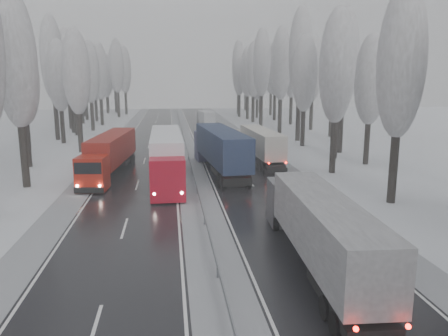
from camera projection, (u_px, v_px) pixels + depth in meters
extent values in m
plane|color=silver|center=(229.00, 323.00, 17.41)|extent=(260.00, 260.00, 0.00)
cube|color=black|center=(240.00, 169.00, 47.21)|extent=(7.50, 200.00, 0.03)
cube|color=black|center=(141.00, 171.00, 45.94)|extent=(7.50, 200.00, 0.03)
cube|color=#989BA0|center=(191.00, 170.00, 46.58)|extent=(3.00, 200.00, 0.04)
cube|color=#989BA0|center=(284.00, 168.00, 47.81)|extent=(2.40, 200.00, 0.04)
cube|color=#989BA0|center=(93.00, 173.00, 45.34)|extent=(2.40, 200.00, 0.04)
cube|color=slate|center=(191.00, 165.00, 46.46)|extent=(0.06, 200.00, 0.32)
cube|color=slate|center=(192.00, 171.00, 44.58)|extent=(0.12, 0.12, 0.60)
cube|color=slate|center=(182.00, 134.00, 75.69)|extent=(0.12, 0.12, 0.60)
cylinder|color=black|center=(393.00, 168.00, 33.90)|extent=(0.68, 0.68, 5.60)
ellipsoid|color=gray|center=(402.00, 62.00, 32.31)|extent=(3.60, 3.60, 11.45)
cylinder|color=black|center=(333.00, 146.00, 44.89)|extent=(0.68, 0.68, 5.62)
ellipsoid|color=gray|center=(337.00, 66.00, 43.29)|extent=(3.60, 3.60, 11.48)
cylinder|color=black|center=(367.00, 143.00, 49.51)|extent=(0.64, 0.64, 4.94)
ellipsoid|color=gray|center=(371.00, 79.00, 48.11)|extent=(3.60, 3.60, 10.09)
cylinder|color=black|center=(335.00, 137.00, 53.24)|extent=(0.66, 0.66, 5.32)
ellipsoid|color=gray|center=(339.00, 73.00, 51.72)|extent=(3.60, 3.60, 10.88)
cylinder|color=black|center=(340.00, 129.00, 57.30)|extent=(0.72, 0.72, 6.31)
ellipsoid|color=gray|center=(344.00, 58.00, 55.50)|extent=(3.60, 3.60, 12.90)
cylinder|color=black|center=(303.00, 127.00, 63.27)|extent=(0.67, 0.67, 5.38)
ellipsoid|color=gray|center=(305.00, 73.00, 61.74)|extent=(3.60, 3.60, 10.98)
cylinder|color=black|center=(334.00, 127.00, 68.00)|extent=(0.62, 0.62, 4.59)
ellipsoid|color=gray|center=(336.00, 84.00, 66.69)|extent=(3.60, 3.60, 9.39)
cylinder|color=black|center=(298.00, 119.00, 68.49)|extent=(0.76, 0.76, 6.95)
ellipsoid|color=gray|center=(300.00, 53.00, 66.51)|extent=(3.60, 3.60, 14.19)
cylinder|color=black|center=(331.00, 117.00, 73.25)|extent=(0.74, 0.74, 6.59)
ellipsoid|color=gray|center=(334.00, 60.00, 71.37)|extent=(3.60, 3.60, 13.46)
cylinder|color=black|center=(280.00, 115.00, 78.48)|extent=(0.72, 0.72, 6.37)
ellipsoid|color=gray|center=(281.00, 63.00, 76.66)|extent=(3.60, 3.60, 13.01)
cylinder|color=black|center=(311.00, 114.00, 83.27)|extent=(0.70, 0.70, 5.97)
ellipsoid|color=gray|center=(313.00, 68.00, 81.57)|extent=(3.60, 3.60, 12.20)
cylinder|color=black|center=(261.00, 110.00, 88.69)|extent=(0.74, 0.74, 6.65)
ellipsoid|color=gray|center=(262.00, 62.00, 86.79)|extent=(3.60, 3.60, 13.59)
cylinder|color=black|center=(291.00, 110.00, 93.52)|extent=(0.71, 0.71, 6.14)
ellipsoid|color=gray|center=(292.00, 68.00, 91.77)|extent=(3.60, 3.60, 12.54)
cylinder|color=black|center=(253.00, 109.00, 98.25)|extent=(0.71, 0.71, 6.05)
ellipsoid|color=gray|center=(254.00, 69.00, 96.53)|extent=(3.60, 3.60, 12.37)
cylinder|color=black|center=(274.00, 107.00, 102.83)|extent=(0.72, 0.72, 6.30)
ellipsoid|color=gray|center=(275.00, 68.00, 101.04)|extent=(3.60, 3.60, 12.87)
cylinder|color=black|center=(247.00, 107.00, 105.58)|extent=(0.70, 0.70, 5.88)
ellipsoid|color=gray|center=(248.00, 72.00, 103.91)|extent=(3.60, 3.60, 12.00)
cylinder|color=black|center=(257.00, 108.00, 109.95)|extent=(0.64, 0.64, 4.86)
ellipsoid|color=gray|center=(257.00, 80.00, 108.57)|extent=(3.60, 3.60, 9.92)
cylinder|color=black|center=(239.00, 105.00, 112.37)|extent=(0.70, 0.70, 5.98)
ellipsoid|color=gray|center=(239.00, 71.00, 110.67)|extent=(3.60, 3.60, 12.21)
cylinder|color=black|center=(271.00, 104.00, 117.35)|extent=(0.71, 0.71, 6.19)
ellipsoid|color=gray|center=(271.00, 70.00, 115.59)|extent=(3.60, 3.60, 12.64)
cylinder|color=black|center=(238.00, 102.00, 122.01)|extent=(0.75, 0.75, 6.86)
ellipsoid|color=gray|center=(238.00, 66.00, 120.06)|extent=(3.60, 3.60, 14.01)
cylinder|color=black|center=(260.00, 103.00, 126.88)|extent=(0.68, 0.68, 5.55)
ellipsoid|color=gray|center=(260.00, 75.00, 125.30)|extent=(3.60, 3.60, 11.33)
cylinder|color=black|center=(238.00, 101.00, 132.57)|extent=(0.71, 0.71, 6.09)
ellipsoid|color=gray|center=(239.00, 72.00, 130.83)|extent=(3.60, 3.60, 12.45)
cylinder|color=black|center=(245.00, 101.00, 136.86)|extent=(0.67, 0.67, 5.49)
ellipsoid|color=gray|center=(245.00, 76.00, 135.29)|extent=(3.60, 3.60, 11.21)
cylinder|color=black|center=(24.00, 155.00, 38.88)|extent=(0.69, 0.69, 5.83)
ellipsoid|color=gray|center=(15.00, 59.00, 37.22)|extent=(3.60, 3.60, 11.92)
cylinder|color=black|center=(28.00, 144.00, 48.01)|extent=(0.65, 0.65, 5.03)
ellipsoid|color=gray|center=(22.00, 78.00, 46.58)|extent=(3.60, 3.60, 10.28)
cylinder|color=black|center=(80.00, 132.00, 57.70)|extent=(0.67, 0.67, 5.44)
ellipsoid|color=gray|center=(76.00, 72.00, 56.15)|extent=(3.60, 3.60, 11.11)
cylinder|color=black|center=(27.00, 128.00, 60.60)|extent=(0.69, 0.69, 5.72)
ellipsoid|color=gray|center=(22.00, 68.00, 58.97)|extent=(3.60, 3.60, 11.69)
cylinder|color=black|center=(63.00, 126.00, 65.94)|extent=(0.66, 0.66, 5.23)
ellipsoid|color=gray|center=(59.00, 76.00, 64.44)|extent=(3.60, 3.60, 10.68)
cylinder|color=black|center=(57.00, 119.00, 69.47)|extent=(0.74, 0.74, 6.60)
ellipsoid|color=gray|center=(52.00, 58.00, 67.59)|extent=(3.60, 3.60, 13.49)
cylinder|color=black|center=(76.00, 120.00, 75.32)|extent=(0.65, 0.65, 5.16)
ellipsoid|color=gray|center=(73.00, 77.00, 73.85)|extent=(3.60, 3.60, 10.54)
cylinder|color=black|center=(73.00, 117.00, 78.98)|extent=(0.69, 0.69, 5.79)
ellipsoid|color=gray|center=(70.00, 70.00, 77.33)|extent=(3.60, 3.60, 11.84)
cylinder|color=black|center=(92.00, 116.00, 82.04)|extent=(0.68, 0.68, 5.64)
ellipsoid|color=gray|center=(90.00, 72.00, 80.43)|extent=(3.60, 3.60, 11.53)
cylinder|color=black|center=(70.00, 112.00, 85.25)|extent=(0.73, 0.73, 6.56)
ellipsoid|color=gray|center=(67.00, 63.00, 83.38)|extent=(3.60, 3.60, 13.40)
cylinder|color=black|center=(102.00, 111.00, 91.86)|extent=(0.69, 0.69, 5.79)
ellipsoid|color=gray|center=(99.00, 71.00, 90.20)|extent=(3.60, 3.60, 11.84)
cylinder|color=black|center=(82.00, 108.00, 95.09)|extent=(0.74, 0.74, 6.65)
ellipsoid|color=gray|center=(79.00, 64.00, 93.19)|extent=(3.60, 3.60, 13.58)
cylinder|color=black|center=(96.00, 110.00, 100.70)|extent=(0.65, 0.65, 5.12)
ellipsoid|color=gray|center=(94.00, 78.00, 99.23)|extent=(3.60, 3.60, 10.46)
cylinder|color=black|center=(86.00, 108.00, 104.16)|extent=(0.69, 0.69, 5.84)
ellipsoid|color=gray|center=(84.00, 72.00, 102.50)|extent=(3.60, 3.60, 11.92)
cylinder|color=black|center=(118.00, 104.00, 111.50)|extent=(0.74, 0.74, 6.67)
ellipsoid|color=gray|center=(117.00, 66.00, 109.60)|extent=(3.60, 3.60, 13.63)
cylinder|color=black|center=(85.00, 104.00, 114.32)|extent=(0.72, 0.72, 6.31)
ellipsoid|color=gray|center=(82.00, 69.00, 112.53)|extent=(3.60, 3.60, 12.88)
cylinder|color=black|center=(126.00, 103.00, 120.80)|extent=(0.72, 0.72, 6.29)
ellipsoid|color=gray|center=(125.00, 70.00, 119.00)|extent=(3.60, 3.60, 12.84)
cylinder|color=black|center=(107.00, 105.00, 124.15)|extent=(0.64, 0.64, 4.86)
ellipsoid|color=gray|center=(106.00, 80.00, 122.76)|extent=(3.60, 3.60, 9.92)
cylinder|color=black|center=(116.00, 101.00, 126.75)|extent=(0.74, 0.74, 6.63)
ellipsoid|color=gray|center=(114.00, 68.00, 124.86)|extent=(3.60, 3.60, 13.54)
cylinder|color=black|center=(108.00, 102.00, 130.38)|extent=(0.69, 0.69, 5.79)
ellipsoid|color=gray|center=(107.00, 74.00, 128.73)|extent=(3.60, 3.60, 11.82)
cube|color=#444549|center=(289.00, 203.00, 28.53)|extent=(2.51, 2.61, 2.89)
cube|color=black|center=(285.00, 189.00, 29.57)|extent=(2.22, 0.19, 0.96)
cube|color=black|center=(284.00, 214.00, 30.03)|extent=(2.41, 0.25, 0.48)
cube|color=#5E5E60|center=(324.00, 226.00, 20.99)|extent=(3.01, 12.61, 2.69)
cube|color=black|center=(348.00, 297.00, 17.98)|extent=(2.35, 5.38, 0.43)
cylinder|color=black|center=(275.00, 223.00, 27.91)|extent=(0.38, 1.01, 1.00)
cylinder|color=black|center=(306.00, 222.00, 28.07)|extent=(0.38, 1.01, 1.00)
cylinder|color=black|center=(326.00, 308.00, 17.57)|extent=(0.38, 1.01, 1.00)
cylinder|color=black|center=(375.00, 306.00, 17.73)|extent=(0.38, 1.01, 1.00)
cylinder|color=black|center=(337.00, 325.00, 16.35)|extent=(0.38, 1.01, 1.00)
cylinder|color=black|center=(389.00, 323.00, 16.51)|extent=(0.38, 1.01, 1.00)
sphere|color=#FF0C05|center=(353.00, 324.00, 14.96)|extent=(0.19, 0.19, 0.19)
sphere|color=#FF0C05|center=(404.00, 322.00, 15.10)|extent=(0.19, 0.19, 0.19)
sphere|color=white|center=(271.00, 209.00, 29.91)|extent=(0.21, 0.21, 0.21)
sphere|color=white|center=(297.00, 208.00, 30.05)|extent=(0.21, 0.21, 0.21)
cube|color=#1C1C46|center=(207.00, 145.00, 52.35)|extent=(3.04, 3.14, 3.34)
cube|color=black|center=(204.00, 137.00, 53.52)|extent=(2.56, 0.35, 1.11)
cube|color=black|center=(204.00, 154.00, 54.05)|extent=(2.79, 0.43, 0.56)
cube|color=#131B34|center=(222.00, 146.00, 43.80)|extent=(4.17, 14.68, 3.12)
cube|color=black|center=(240.00, 186.00, 37.30)|extent=(2.56, 0.37, 0.50)
cube|color=black|center=(231.00, 175.00, 40.40)|extent=(3.01, 6.32, 0.50)
cube|color=black|center=(238.00, 186.00, 37.93)|extent=(2.56, 0.30, 0.67)
cylinder|color=black|center=(198.00, 157.00, 51.50)|extent=(0.50, 1.19, 1.16)
cylinder|color=black|center=(218.00, 156.00, 51.99)|extent=(0.50, 1.19, 1.16)
cylinder|color=black|center=(220.00, 179.00, 39.78)|extent=(0.50, 1.19, 1.16)
cylinder|color=black|center=(244.00, 178.00, 40.27)|extent=(0.50, 1.19, 1.16)
cylinder|color=black|center=(223.00, 183.00, 38.40)|extent=(0.50, 1.19, 1.16)
cylinder|color=black|center=(248.00, 182.00, 38.89)|extent=(0.50, 1.19, 1.16)
sphere|color=#FF0C05|center=(228.00, 176.00, 36.83)|extent=(0.22, 0.22, 0.22)
sphere|color=#FF0C05|center=(252.00, 175.00, 37.27)|extent=(0.22, 0.22, 0.22)
sphere|color=white|center=(196.00, 150.00, 53.77)|extent=(0.24, 0.24, 0.24)
sphere|color=white|center=(213.00, 150.00, 54.22)|extent=(0.24, 0.24, 0.24)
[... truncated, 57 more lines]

